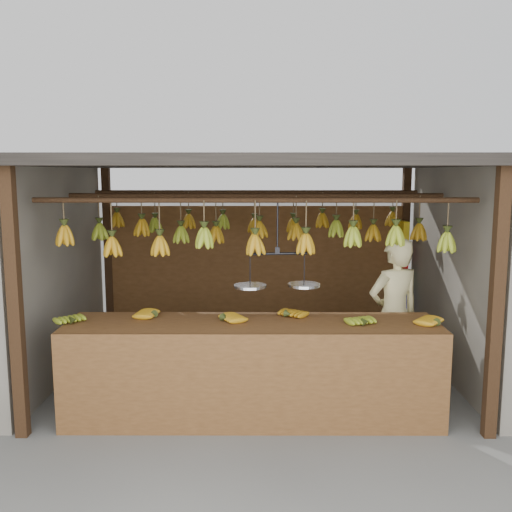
{
  "coord_description": "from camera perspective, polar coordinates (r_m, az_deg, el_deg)",
  "views": [
    {
      "loc": [
        0.02,
        -6.12,
        2.25
      ],
      "look_at": [
        0.0,
        0.3,
        1.3
      ],
      "focal_mm": 40.0,
      "sensor_mm": 36.0,
      "label": 1
    }
  ],
  "objects": [
    {
      "name": "hanging_bananas",
      "position": [
        6.15,
        0.02,
        2.56
      ],
      "size": [
        3.66,
        2.24,
        0.39
      ],
      "color": "#B77E13",
      "rests_on": "ground"
    },
    {
      "name": "bag_bundles",
      "position": [
        7.82,
        14.39,
        -1.17
      ],
      "size": [
        0.08,
        0.26,
        1.25
      ],
      "color": "yellow",
      "rests_on": "ground"
    },
    {
      "name": "vendor",
      "position": [
        6.03,
        13.62,
        -5.77
      ],
      "size": [
        0.68,
        0.56,
        1.6
      ],
      "primitive_type": "imported",
      "rotation": [
        0.0,
        0.0,
        3.51
      ],
      "color": "beige",
      "rests_on": "ground"
    },
    {
      "name": "ground",
      "position": [
        6.52,
        -0.01,
        -11.77
      ],
      "size": [
        80.0,
        80.0,
        0.0
      ],
      "primitive_type": "plane",
      "color": "#5B5B57"
    },
    {
      "name": "counter",
      "position": [
        5.13,
        -0.36,
        -9.14
      ],
      "size": [
        3.55,
        0.77,
        0.96
      ],
      "color": "brown",
      "rests_on": "ground"
    },
    {
      "name": "stall",
      "position": [
        6.45,
        0.0,
        5.94
      ],
      "size": [
        4.3,
        3.3,
        2.4
      ],
      "color": "black",
      "rests_on": "ground"
    },
    {
      "name": "balance_scale",
      "position": [
        5.22,
        2.13,
        -2.57
      ],
      "size": [
        0.79,
        0.34,
        0.8
      ],
      "color": "black",
      "rests_on": "ground"
    }
  ]
}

